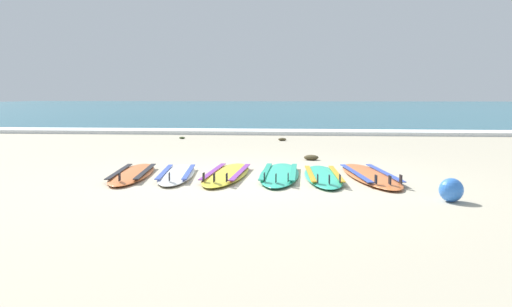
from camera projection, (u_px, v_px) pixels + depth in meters
The scene contains 13 objects.
ground_plane at pixel (256, 181), 7.07m from camera, with size 80.00×80.00×0.00m, color #B7AD93.
sea at pixel (291, 107), 44.48m from camera, with size 80.00×60.00×0.10m, color #23667A.
wave_foam_strip at pixel (278, 132), 15.38m from camera, with size 80.00×1.20×0.11m, color white.
surfboard_0 at pixel (133, 174), 7.49m from camera, with size 0.77×2.16×0.18m.
surfboard_1 at pixel (177, 174), 7.45m from camera, with size 0.72×2.04×0.18m.
surfboard_2 at pixel (227, 174), 7.45m from camera, with size 0.67×2.28×0.18m.
surfboard_3 at pixel (279, 174), 7.45m from camera, with size 0.61×2.28×0.18m.
surfboard_4 at pixel (323, 176), 7.27m from camera, with size 0.61×2.10×0.18m.
surfboard_5 at pixel (370, 175), 7.34m from camera, with size 0.90×2.42×0.18m.
beach_ball at pixel (451, 190), 5.69m from camera, with size 0.27×0.27×0.27m, color blue.
seaweed_clump_near_shoreline at pixel (182, 138), 13.65m from camera, with size 0.16×0.13×0.06m, color #384723.
seaweed_clump_mid_sand at pixel (311, 157), 9.30m from camera, with size 0.27×0.22×0.09m, color #4C4228.
seaweed_clump_by_the_boards at pixel (282, 139), 13.10m from camera, with size 0.21×0.17×0.07m, color #4C4228.
Camera 1 is at (0.57, -6.95, 1.22)m, focal length 35.44 mm.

